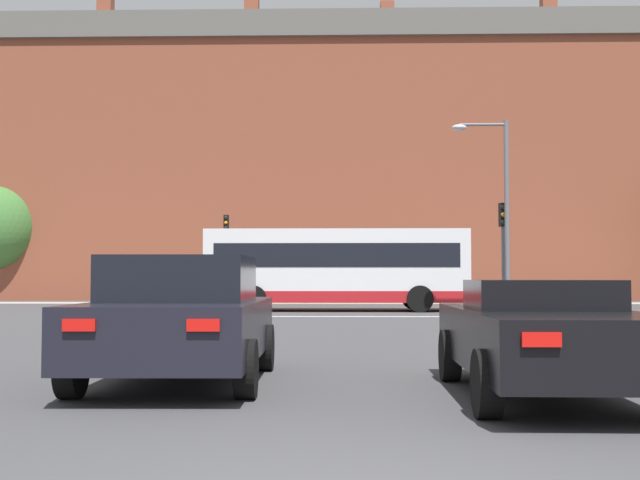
% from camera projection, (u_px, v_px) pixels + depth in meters
% --- Properties ---
extents(stop_line_strip, '(8.72, 0.30, 0.01)m').
position_uv_depth(stop_line_strip, '(342.00, 316.00, 26.55)').
color(stop_line_strip, silver).
rests_on(stop_line_strip, ground_plane).
extents(far_pavement, '(69.69, 2.50, 0.01)m').
position_uv_depth(far_pavement, '(341.00, 303.00, 40.55)').
color(far_pavement, '#A09B91').
rests_on(far_pavement, ground_plane).
extents(brick_civic_building, '(46.72, 11.88, 23.28)m').
position_uv_depth(brick_civic_building, '(394.00, 165.00, 50.63)').
color(brick_civic_building, brown).
rests_on(brick_civic_building, ground_plane).
extents(car_saloon_left, '(2.13, 4.30, 1.55)m').
position_uv_depth(car_saloon_left, '(181.00, 319.00, 9.86)').
color(car_saloon_left, black).
rests_on(car_saloon_left, ground_plane).
extents(car_roadster_right, '(1.95, 4.40, 1.27)m').
position_uv_depth(car_roadster_right, '(544.00, 335.00, 8.69)').
color(car_roadster_right, black).
rests_on(car_roadster_right, ground_plane).
extents(bus_crossing_lead, '(10.05, 2.68, 3.13)m').
position_uv_depth(bus_crossing_lead, '(337.00, 268.00, 31.12)').
color(bus_crossing_lead, silver).
rests_on(bus_crossing_lead, ground_plane).
extents(traffic_light_near_right, '(0.26, 0.31, 3.82)m').
position_uv_depth(traffic_light_near_right, '(503.00, 239.00, 27.05)').
color(traffic_light_near_right, slate).
rests_on(traffic_light_near_right, ground_plane).
extents(traffic_light_far_left, '(0.26, 0.31, 4.46)m').
position_uv_depth(traffic_light_far_left, '(226.00, 244.00, 40.43)').
color(traffic_light_far_left, slate).
rests_on(traffic_light_far_left, ground_plane).
extents(street_lamp_junction, '(1.90, 0.36, 6.59)m').
position_uv_depth(street_lamp_junction, '(497.00, 195.00, 26.80)').
color(street_lamp_junction, slate).
rests_on(street_lamp_junction, ground_plane).
extents(pedestrian_waiting, '(0.45, 0.34, 1.63)m').
position_uv_depth(pedestrian_waiting, '(306.00, 284.00, 40.48)').
color(pedestrian_waiting, '#333851').
rests_on(pedestrian_waiting, ground_plane).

